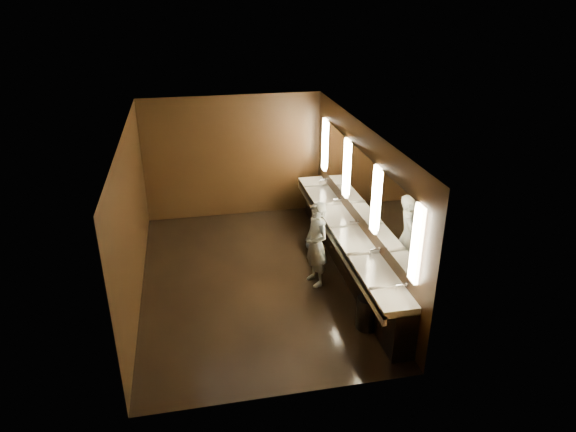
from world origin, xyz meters
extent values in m
plane|color=black|center=(0.00, 0.00, 0.00)|extent=(6.00, 6.00, 0.00)
cube|color=#2D2D2B|center=(0.00, 0.00, 2.80)|extent=(4.00, 6.00, 0.02)
cube|color=black|center=(0.00, 3.00, 1.40)|extent=(4.00, 0.02, 2.80)
cube|color=black|center=(0.00, -3.00, 1.40)|extent=(4.00, 0.02, 2.80)
cube|color=black|center=(-2.00, 0.00, 1.40)|extent=(0.02, 6.00, 2.80)
cube|color=black|center=(2.00, 0.00, 1.40)|extent=(0.02, 6.00, 2.80)
cube|color=black|center=(1.82, 0.00, 0.40)|extent=(0.36, 5.40, 0.81)
cube|color=white|center=(1.73, 0.00, 0.85)|extent=(0.55, 5.40, 0.12)
cube|color=white|center=(1.48, 0.00, 0.77)|extent=(0.06, 5.40, 0.18)
cylinder|color=silver|center=(1.91, -2.20, 0.99)|extent=(0.18, 0.04, 0.04)
cylinder|color=silver|center=(1.91, -1.10, 0.99)|extent=(0.18, 0.04, 0.04)
cylinder|color=silver|center=(1.91, 0.00, 0.99)|extent=(0.18, 0.04, 0.04)
cylinder|color=silver|center=(1.91, 1.10, 0.99)|extent=(0.18, 0.04, 0.04)
cylinder|color=silver|center=(1.91, 2.20, 0.99)|extent=(0.18, 0.04, 0.04)
cube|color=#FFE9B7|center=(1.97, -2.40, 1.75)|extent=(0.06, 0.22, 1.15)
cube|color=white|center=(1.99, -1.60, 1.75)|extent=(0.03, 1.32, 1.15)
cube|color=#FFE9B7|center=(1.97, -0.80, 1.75)|extent=(0.06, 0.23, 1.15)
cube|color=white|center=(1.99, 0.00, 1.75)|extent=(0.03, 1.32, 1.15)
cube|color=#FFE9B7|center=(1.97, 0.80, 1.75)|extent=(0.06, 0.23, 1.15)
cube|color=white|center=(1.99, 1.60, 1.75)|extent=(0.03, 1.32, 1.15)
cube|color=#FFE9B7|center=(1.97, 2.40, 1.75)|extent=(0.06, 0.22, 1.15)
imported|color=#9BB5E8|center=(1.10, -0.35, 0.79)|extent=(0.52, 0.65, 1.57)
cylinder|color=black|center=(1.58, -1.80, 0.27)|extent=(0.44, 0.44, 0.54)
camera|label=1|loc=(-0.98, -8.12, 5.01)|focal=32.00mm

